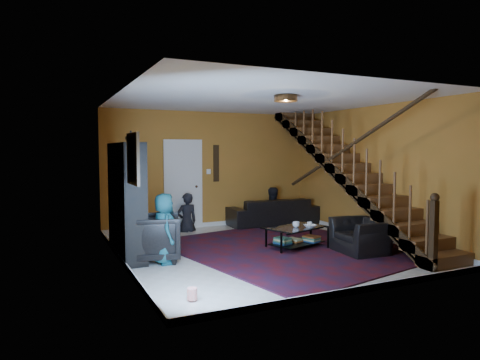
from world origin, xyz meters
The scene contains 21 objects.
floor centered at (0.00, 0.00, 0.00)m, with size 5.50×5.50×0.00m, color beige.
room centered at (-1.33, 1.33, 0.05)m, with size 5.50×5.50×5.50m.
staircase centered at (2.12, 0.00, 1.40)m, with size 0.95×5.02×3.18m.
bookshelf centered at (-2.40, 0.60, 0.96)m, with size 0.35×1.80×2.00m.
door centered at (-0.70, 2.73, 1.02)m, with size 0.82×0.05×2.05m, color silver.
framed_picture centered at (-2.57, -0.90, 1.75)m, with size 0.04×0.74×0.74m, color maroon.
wall_hanging centered at (0.15, 2.73, 1.55)m, with size 0.14×0.03×0.90m, color black.
ceiling_fixture centered at (0.00, -0.80, 2.74)m, with size 0.40×0.40×0.10m, color #3F2814.
rug centered at (0.47, -0.16, 0.01)m, with size 3.81×4.35×0.02m, color #410B11.
sofa centered at (1.50, 2.30, 0.33)m, with size 2.25×0.88×0.66m, color black.
armchair_left centered at (-2.05, 0.04, 0.40)m, with size 0.85×0.88×0.80m, color black.
armchair_right centered at (1.50, -1.02, 0.31)m, with size 0.95×0.83×0.62m, color black.
person_adult_a centered at (-0.74, 2.35, 0.22)m, with size 0.49×0.32×1.34m, color black.
person_adult_b centered at (1.50, 2.35, 0.24)m, with size 0.67×0.52×1.39m, color black.
person_child centered at (-1.95, -0.21, 0.58)m, with size 0.57×0.37×1.17m, color #184B5B.
coffee_table centered at (0.63, -0.20, 0.24)m, with size 1.23×0.95×0.41m.
cup_a centered at (0.59, -0.22, 0.47)m, with size 0.13×0.13×0.10m, color #999999.
cup_b centered at (0.86, -0.28, 0.46)m, with size 0.10×0.10×0.09m, color #999999.
bowl centered at (0.82, -0.36, 0.44)m, with size 0.22×0.22×0.05m, color #999999.
vase centered at (-2.41, 0.10, 2.10)m, with size 0.18×0.18×0.19m, color #999999.
popcorn_bucket centered at (-2.10, -2.08, 0.09)m, with size 0.13×0.13×0.15m, color red.
Camera 1 is at (-3.75, -7.04, 1.87)m, focal length 32.00 mm.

